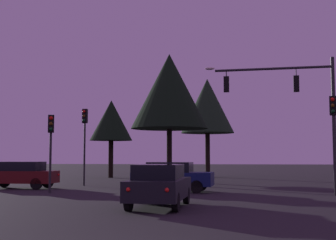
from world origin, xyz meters
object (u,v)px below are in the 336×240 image
at_px(car_crossing_left, 172,176).
at_px(tree_right_cluster, 207,106).
at_px(traffic_light_corner_left, 51,137).
at_px(car_nearside_lane, 159,185).
at_px(car_crossing_right, 21,174).
at_px(traffic_light_corner_right, 333,125).
at_px(traffic_signal_mast_arm, 295,98).
at_px(tree_left_far, 111,121).
at_px(traffic_light_median, 85,131).
at_px(tree_behind_sign, 169,91).

distance_m(car_crossing_left, tree_right_cluster, 18.62).
xyz_separation_m(traffic_light_corner_left, car_nearside_lane, (6.44, -5.94, -1.99)).
bearing_deg(car_crossing_right, traffic_light_corner_right, -9.45).
xyz_separation_m(traffic_light_corner_right, tree_right_cluster, (-6.72, 19.21, 3.11)).
bearing_deg(tree_right_cluster, car_nearside_lane, -91.39).
distance_m(traffic_signal_mast_arm, traffic_light_corner_right, 4.19).
bearing_deg(car_crossing_left, traffic_signal_mast_arm, 18.08).
height_order(car_nearside_lane, car_crossing_left, same).
bearing_deg(tree_left_far, car_nearside_lane, -71.37).
relative_size(tree_left_far, tree_right_cluster, 0.76).
xyz_separation_m(traffic_signal_mast_arm, car_crossing_right, (-15.42, -0.86, -4.21)).
xyz_separation_m(traffic_signal_mast_arm, traffic_light_median, (-12.68, 2.22, -1.62)).
bearing_deg(tree_left_far, car_crossing_left, -64.75).
bearing_deg(car_crossing_left, traffic_light_corner_left, -166.34).
bearing_deg(car_nearside_lane, traffic_light_median, 119.08).
height_order(traffic_light_corner_left, traffic_light_median, traffic_light_median).
distance_m(traffic_signal_mast_arm, traffic_light_median, 12.97).
relative_size(traffic_light_corner_left, traffic_light_median, 0.81).
relative_size(traffic_signal_mast_arm, traffic_light_corner_left, 1.85).
bearing_deg(tree_left_far, traffic_light_median, -84.15).
xyz_separation_m(tree_behind_sign, tree_left_far, (-6.27, 8.98, -1.20)).
relative_size(traffic_signal_mast_arm, traffic_light_median, 1.50).
relative_size(car_crossing_left, car_crossing_right, 1.01).
xyz_separation_m(traffic_signal_mast_arm, car_nearside_lane, (-6.14, -9.55, -4.21)).
relative_size(car_crossing_right, tree_right_cluster, 0.47).
xyz_separation_m(traffic_light_corner_right, car_nearside_lane, (-7.33, -5.93, -2.47)).
relative_size(traffic_light_median, car_crossing_left, 1.13).
relative_size(car_crossing_left, tree_right_cluster, 0.48).
bearing_deg(tree_left_far, tree_right_cluster, 16.15).
height_order(car_nearside_lane, tree_behind_sign, tree_behind_sign).
relative_size(traffic_signal_mast_arm, traffic_light_corner_right, 1.56).
distance_m(traffic_signal_mast_arm, car_crossing_left, 8.10).
relative_size(traffic_light_corner_right, tree_left_far, 0.69).
bearing_deg(car_crossing_right, car_nearside_lane, -43.12).
bearing_deg(car_nearside_lane, car_crossing_right, 136.88).
bearing_deg(traffic_light_corner_right, tree_behind_sign, 138.08).
bearing_deg(traffic_light_corner_left, traffic_light_corner_right, -0.07).
xyz_separation_m(traffic_light_median, car_nearside_lane, (6.54, -11.77, -2.60)).
bearing_deg(car_crossing_right, tree_behind_sign, 32.79).
bearing_deg(tree_behind_sign, traffic_light_median, -158.77).
bearing_deg(car_nearside_lane, car_crossing_left, 93.37).
xyz_separation_m(traffic_signal_mast_arm, traffic_light_corner_left, (-12.58, -3.61, -2.22)).
bearing_deg(traffic_light_corner_right, tree_left_far, 131.73).
bearing_deg(traffic_light_median, tree_left_far, 95.85).
bearing_deg(tree_right_cluster, car_crossing_left, -93.38).
distance_m(tree_behind_sign, tree_right_cluster, 11.55).
bearing_deg(traffic_signal_mast_arm, traffic_light_corner_left, -164.00).
distance_m(traffic_light_median, car_crossing_left, 7.94).
height_order(traffic_light_corner_right, car_nearside_lane, traffic_light_corner_right).
bearing_deg(car_crossing_left, tree_left_far, 115.25).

